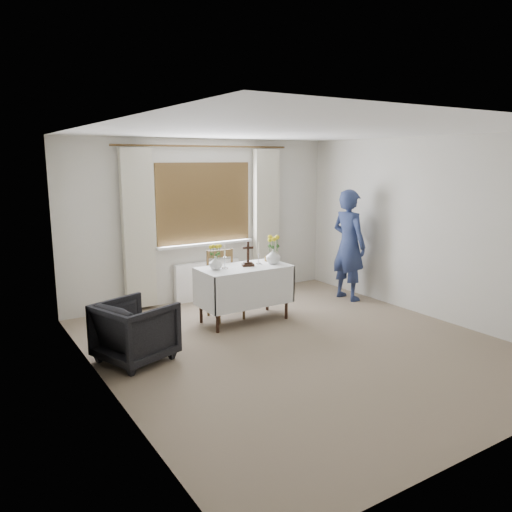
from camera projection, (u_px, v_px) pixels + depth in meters
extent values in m
plane|color=gray|center=(299.00, 346.00, 5.96)|extent=(5.00, 5.00, 0.00)
cube|color=white|center=(244.00, 294.00, 6.81)|extent=(1.24, 0.64, 0.76)
imported|color=black|center=(135.00, 331.00, 5.47)|extent=(0.94, 0.93, 0.68)
imported|color=navy|center=(349.00, 245.00, 7.80)|extent=(0.46, 0.66, 1.74)
cube|color=white|center=(207.00, 280.00, 7.91)|extent=(1.10, 0.10, 0.60)
imported|color=silver|center=(216.00, 263.00, 6.55)|extent=(0.21, 0.21, 0.18)
imported|color=silver|center=(273.00, 256.00, 6.91)|extent=(0.24, 0.24, 0.21)
cylinder|color=brown|center=(271.00, 259.00, 7.11)|extent=(0.20, 0.20, 0.07)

